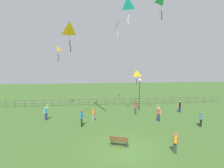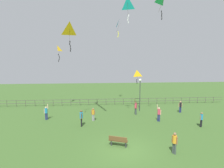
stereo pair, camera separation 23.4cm
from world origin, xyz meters
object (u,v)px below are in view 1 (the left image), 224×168
(kite_0, at_px, (70,29))
(kite_2, at_px, (57,49))
(person_0, at_px, (180,106))
(person_3, at_px, (201,118))
(kite_3, at_px, (128,4))
(kite_1, at_px, (119,23))
(person_6, at_px, (46,112))
(person_1, at_px, (136,107))
(person_4, at_px, (93,114))
(person_5, at_px, (159,113))
(person_7, at_px, (175,141))
(kite_4, at_px, (136,74))
(park_bench, at_px, (119,141))
(person_2, at_px, (81,117))
(lamppost, at_px, (140,88))

(kite_0, relative_size, kite_2, 1.29)
(person_0, relative_size, kite_2, 0.71)
(person_3, bearing_deg, kite_3, 171.31)
(kite_1, bearing_deg, person_6, -147.17)
(person_1, height_order, kite_0, kite_0)
(person_4, relative_size, kite_1, 0.56)
(person_0, xyz_separation_m, person_5, (-3.96, -3.11, 0.06))
(person_7, bearing_deg, kite_4, 90.94)
(person_7, bearing_deg, park_bench, 159.44)
(person_6, relative_size, kite_4, 0.98)
(park_bench, bearing_deg, person_5, 46.56)
(person_5, xyz_separation_m, kite_0, (-9.44, -0.90, 8.85))
(kite_1, relative_size, kite_4, 1.44)
(person_2, bearing_deg, kite_3, 0.02)
(person_0, bearing_deg, person_3, -91.79)
(person_0, bearing_deg, kite_0, -163.33)
(person_6, distance_m, kite_0, 9.80)
(person_1, relative_size, person_3, 1.25)
(person_0, bearing_deg, person_6, -174.78)
(park_bench, distance_m, kite_3, 12.82)
(person_3, distance_m, person_5, 4.30)
(person_4, distance_m, kite_2, 10.47)
(person_5, bearing_deg, kite_0, -174.56)
(person_5, relative_size, person_6, 1.03)
(lamppost, height_order, person_1, lamppost)
(person_4, bearing_deg, lamppost, 29.58)
(lamppost, xyz_separation_m, person_4, (-6.16, -3.50, -2.33))
(person_1, xyz_separation_m, kite_2, (-10.17, 3.56, 7.32))
(person_0, bearing_deg, person_5, -141.81)
(person_6, xyz_separation_m, kite_0, (3.32, -2.48, 8.88))
(person_2, bearing_deg, park_bench, -54.53)
(lamppost, bearing_deg, person_3, -51.45)
(person_1, xyz_separation_m, kite_4, (0.62, 2.64, 3.99))
(kite_0, bearing_deg, person_7, -36.61)
(park_bench, relative_size, person_3, 1.00)
(person_6, distance_m, kite_2, 8.77)
(park_bench, distance_m, person_2, 5.74)
(person_2, distance_m, person_7, 9.56)
(person_1, bearing_deg, kite_3, -116.34)
(person_1, height_order, kite_1, kite_1)
(park_bench, height_order, person_0, person_0)
(kite_2, bearing_deg, person_5, -27.32)
(kite_2, height_order, kite_3, kite_3)
(person_0, xyz_separation_m, person_7, (-5.18, -10.12, 0.05))
(person_7, bearing_deg, person_0, 62.91)
(person_6, bearing_deg, kite_3, -15.24)
(person_0, bearing_deg, lamppost, 167.58)
(person_7, bearing_deg, person_6, 143.33)
(person_6, bearing_deg, person_5, -7.09)
(person_1, bearing_deg, person_7, -85.17)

